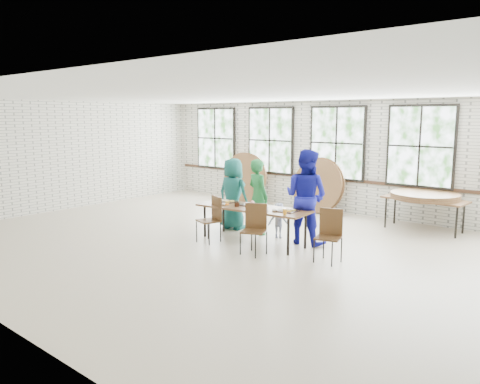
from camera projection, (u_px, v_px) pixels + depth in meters
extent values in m
plane|color=#BBAE95|center=(227.00, 246.00, 9.40)|extent=(12.00, 12.00, 0.00)
plane|color=white|center=(227.00, 94.00, 8.92)|extent=(12.00, 12.00, 0.00)
plane|color=silver|center=(338.00, 157.00, 12.57)|extent=(12.00, 0.00, 12.00)
plane|color=silver|center=(65.00, 156.00, 12.96)|extent=(0.00, 9.00, 9.00)
cube|color=#422819|center=(336.00, 179.00, 12.64)|extent=(11.80, 0.05, 0.08)
cube|color=black|center=(216.00, 138.00, 15.25)|extent=(1.62, 0.05, 1.97)
cube|color=white|center=(215.00, 138.00, 15.22)|extent=(1.50, 0.01, 1.85)
cube|color=black|center=(270.00, 140.00, 13.86)|extent=(1.62, 0.05, 1.97)
cube|color=white|center=(270.00, 140.00, 13.83)|extent=(1.50, 0.01, 1.85)
cube|color=black|center=(337.00, 143.00, 12.46)|extent=(1.62, 0.05, 1.97)
cube|color=white|center=(336.00, 143.00, 12.44)|extent=(1.50, 0.01, 1.85)
cube|color=black|center=(420.00, 146.00, 11.07)|extent=(1.62, 0.05, 1.97)
cube|color=white|center=(420.00, 146.00, 11.05)|extent=(1.50, 0.01, 1.85)
cube|color=brown|center=(253.00, 208.00, 9.56)|extent=(2.46, 0.99, 0.04)
cylinder|color=black|center=(205.00, 221.00, 10.07)|extent=(0.05, 0.05, 0.70)
cylinder|color=black|center=(223.00, 216.00, 10.53)|extent=(0.05, 0.05, 0.70)
cylinder|color=black|center=(288.00, 237.00, 8.71)|extent=(0.05, 0.05, 0.70)
cylinder|color=black|center=(305.00, 231.00, 9.16)|extent=(0.05, 0.05, 0.70)
cube|color=#4D3219|center=(208.00, 221.00, 9.62)|extent=(0.53, 0.52, 0.03)
cube|color=#4D3219|center=(217.00, 208.00, 9.67)|extent=(0.40, 0.18, 0.50)
cylinder|color=black|center=(197.00, 232.00, 9.64)|extent=(0.02, 0.02, 0.44)
cylinder|color=black|center=(208.00, 229.00, 9.90)|extent=(0.02, 0.02, 0.44)
cylinder|color=black|center=(209.00, 235.00, 9.41)|extent=(0.02, 0.02, 0.44)
cylinder|color=black|center=(221.00, 232.00, 9.67)|extent=(0.02, 0.02, 0.44)
cube|color=#4D3219|center=(254.00, 231.00, 8.74)|extent=(0.55, 0.54, 0.03)
cube|color=#4D3219|center=(256.00, 216.00, 8.88)|extent=(0.40, 0.20, 0.50)
cylinder|color=black|center=(240.00, 243.00, 8.76)|extent=(0.02, 0.02, 0.44)
cylinder|color=black|center=(252.00, 240.00, 9.02)|extent=(0.02, 0.02, 0.44)
cylinder|color=black|center=(255.00, 247.00, 8.53)|extent=(0.02, 0.02, 0.44)
cylinder|color=black|center=(267.00, 243.00, 8.79)|extent=(0.02, 0.02, 0.44)
cube|color=#4D3219|center=(328.00, 238.00, 8.26)|extent=(0.51, 0.50, 0.03)
cube|color=#4D3219|center=(331.00, 222.00, 8.39)|extent=(0.41, 0.14, 0.50)
cylinder|color=black|center=(314.00, 251.00, 8.29)|extent=(0.02, 0.02, 0.44)
cylinder|color=black|center=(324.00, 247.00, 8.54)|extent=(0.02, 0.02, 0.44)
cylinder|color=black|center=(332.00, 254.00, 8.06)|extent=(0.02, 0.02, 0.44)
cylinder|color=black|center=(341.00, 250.00, 8.32)|extent=(0.02, 0.02, 0.44)
imported|color=#175753|center=(233.00, 194.00, 10.73)|extent=(0.83, 0.56, 1.64)
imported|color=#1E7437|center=(258.00, 197.00, 10.27)|extent=(0.70, 0.57, 1.66)
imported|color=#162447|center=(279.00, 221.00, 9.98)|extent=(0.55, 0.42, 0.75)
imported|color=#16199A|center=(306.00, 197.00, 9.47)|extent=(0.95, 0.74, 1.93)
cube|color=brown|center=(425.00, 199.00, 10.57)|extent=(1.85, 0.88, 0.04)
cylinder|color=black|center=(386.00, 213.00, 10.92)|extent=(0.04, 0.04, 0.70)
cylinder|color=black|center=(395.00, 209.00, 11.33)|extent=(0.04, 0.04, 0.70)
cylinder|color=black|center=(456.00, 222.00, 9.93)|extent=(0.04, 0.04, 0.70)
cylinder|color=black|center=(464.00, 218.00, 10.34)|extent=(0.04, 0.04, 0.70)
cube|color=black|center=(225.00, 202.00, 10.13)|extent=(0.44, 0.33, 0.02)
cube|color=black|center=(251.00, 205.00, 9.72)|extent=(0.44, 0.33, 0.02)
cube|color=black|center=(286.00, 211.00, 9.15)|extent=(0.44, 0.33, 0.02)
cylinder|color=black|center=(237.00, 204.00, 9.62)|extent=(0.09, 0.09, 0.09)
cube|color=red|center=(252.00, 206.00, 9.39)|extent=(0.06, 0.06, 0.11)
cylinder|color=blue|center=(261.00, 207.00, 9.30)|extent=(0.07, 0.07, 0.10)
cylinder|color=orange|center=(285.00, 212.00, 8.83)|extent=(0.07, 0.07, 0.11)
cylinder|color=white|center=(264.00, 209.00, 9.09)|extent=(0.17, 0.17, 0.10)
ellipsoid|color=white|center=(224.00, 204.00, 9.75)|extent=(0.11, 0.11, 0.05)
ellipsoid|color=white|center=(253.00, 209.00, 9.24)|extent=(0.11, 0.11, 0.05)
ellipsoid|color=white|center=(275.00, 210.00, 9.14)|extent=(0.11, 0.11, 0.05)
cylinder|color=brown|center=(425.00, 198.00, 10.56)|extent=(1.50, 1.50, 0.04)
cylinder|color=brown|center=(425.00, 196.00, 10.56)|extent=(1.50, 1.50, 0.04)
cylinder|color=brown|center=(425.00, 194.00, 10.55)|extent=(1.50, 1.50, 0.04)
cylinder|color=brown|center=(243.00, 177.00, 14.35)|extent=(1.50, 0.22, 1.49)
cylinder|color=brown|center=(246.00, 178.00, 14.14)|extent=(1.50, 0.28, 1.49)
cylinder|color=brown|center=(319.00, 185.00, 12.65)|extent=(1.50, 0.28, 1.49)
cylinder|color=brown|center=(317.00, 186.00, 12.59)|extent=(1.50, 0.42, 1.46)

